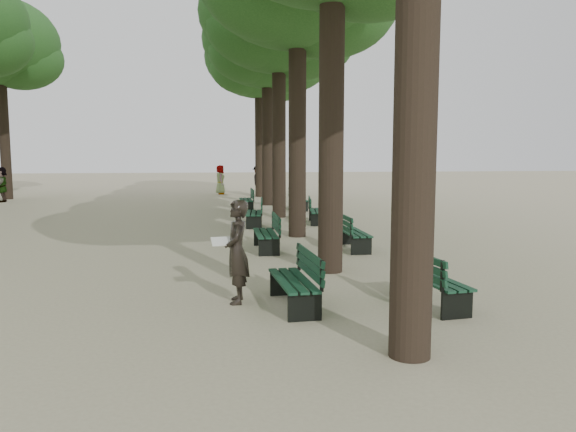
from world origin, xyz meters
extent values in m
plane|color=tan|center=(0.00, 0.00, 0.00)|extent=(120.00, 120.00, 0.00)
cylinder|color=#33261C|center=(1.50, -2.00, 3.75)|extent=(0.52, 0.52, 7.50)
cylinder|color=#33261C|center=(1.50, 3.00, 3.75)|extent=(0.52, 0.52, 7.50)
cylinder|color=#33261C|center=(1.50, 8.00, 3.75)|extent=(0.52, 0.52, 7.50)
cylinder|color=#33261C|center=(1.50, 13.00, 3.75)|extent=(0.52, 0.52, 7.50)
ellipsoid|color=#1C4B19|center=(1.50, 13.00, 7.70)|extent=(6.00, 6.00, 4.50)
cylinder|color=#33261C|center=(1.50, 18.00, 3.75)|extent=(0.52, 0.52, 7.50)
ellipsoid|color=#1C4B19|center=(1.50, 18.00, 7.70)|extent=(6.00, 6.00, 4.50)
cylinder|color=#33261C|center=(1.50, 23.00, 3.75)|extent=(0.52, 0.52, 7.50)
ellipsoid|color=#1C4B19|center=(1.50, 23.00, 7.70)|extent=(6.00, 6.00, 4.50)
cylinder|color=#33261C|center=(-12.00, 23.00, 4.00)|extent=(0.52, 0.52, 8.00)
cube|color=black|center=(0.35, 0.37, 0.23)|extent=(0.66, 1.83, 0.45)
cube|color=black|center=(0.35, 0.37, 0.45)|extent=(0.68, 1.84, 0.04)
cube|color=black|center=(0.63, 0.39, 0.72)|extent=(0.18, 1.80, 0.40)
cube|color=black|center=(0.35, 5.70, 0.23)|extent=(0.54, 1.80, 0.45)
cube|color=black|center=(0.35, 5.70, 0.45)|extent=(0.56, 1.80, 0.04)
cube|color=black|center=(0.63, 5.70, 0.72)|extent=(0.06, 1.80, 0.40)
cube|color=black|center=(0.35, 10.51, 0.23)|extent=(0.66, 1.84, 0.45)
cube|color=black|center=(0.35, 10.51, 0.45)|extent=(0.68, 1.84, 0.04)
cube|color=black|center=(0.63, 10.49, 0.72)|extent=(0.18, 1.80, 0.40)
cube|color=black|center=(0.35, 15.79, 0.23)|extent=(0.53, 1.80, 0.45)
cube|color=black|center=(0.35, 15.79, 0.45)|extent=(0.55, 1.80, 0.04)
cube|color=black|center=(0.63, 15.79, 0.72)|extent=(0.05, 1.80, 0.40)
cube|color=black|center=(2.65, 0.20, 0.23)|extent=(0.76, 1.85, 0.45)
cube|color=black|center=(2.65, 0.20, 0.45)|extent=(0.78, 1.86, 0.04)
cube|color=black|center=(2.37, 0.16, 0.72)|extent=(0.29, 1.79, 0.40)
cube|color=black|center=(2.65, 5.58, 0.23)|extent=(0.55, 1.81, 0.45)
cube|color=black|center=(2.65, 5.58, 0.45)|extent=(0.57, 1.81, 0.04)
cube|color=black|center=(2.37, 5.58, 0.72)|extent=(0.07, 1.80, 0.40)
cube|color=black|center=(2.65, 10.93, 0.23)|extent=(0.75, 1.85, 0.45)
cube|color=black|center=(2.65, 10.93, 0.45)|extent=(0.77, 1.85, 0.04)
cube|color=black|center=(2.37, 10.97, 0.72)|extent=(0.27, 1.79, 0.40)
cube|color=black|center=(2.65, 15.63, 0.23)|extent=(0.62, 1.83, 0.45)
cube|color=black|center=(2.65, 15.63, 0.45)|extent=(0.64, 1.83, 0.04)
cube|color=black|center=(2.37, 15.62, 0.72)|extent=(0.14, 1.80, 0.40)
imported|color=black|center=(-0.54, 0.78, 0.87)|extent=(0.37, 0.71, 1.74)
cube|color=white|center=(-0.79, 0.78, 1.05)|extent=(0.37, 0.29, 0.12)
imported|color=#262628|center=(1.48, 24.30, 0.87)|extent=(0.49, 1.16, 1.74)
imported|color=#262628|center=(-0.71, 25.05, 0.86)|extent=(0.41, 0.87, 1.73)
imported|color=#262628|center=(-11.63, 21.23, 0.89)|extent=(0.72, 1.68, 1.77)
camera|label=1|loc=(-0.83, -8.50, 2.54)|focal=35.00mm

